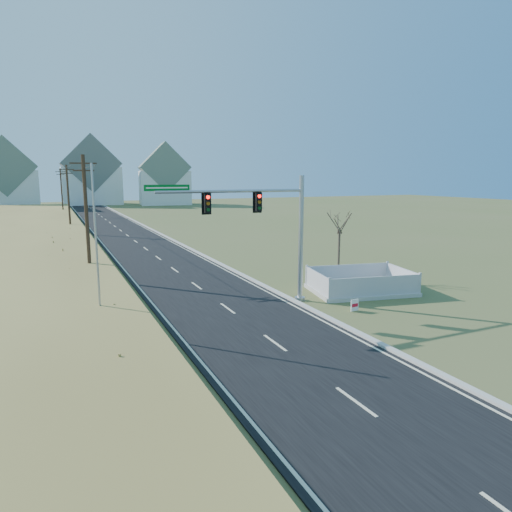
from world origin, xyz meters
The scene contains 14 objects.
ground centered at (0.00, 0.00, 0.00)m, with size 260.00×260.00×0.00m, color #525C2C.
road centered at (0.00, 50.00, 0.03)m, with size 8.00×180.00×0.06m, color black.
curb centered at (4.15, 50.00, 0.09)m, with size 0.30×180.00×0.18m, color #B2AFA8.
utility_pole_near centered at (-6.50, 15.00, 4.68)m, with size 1.80×0.26×9.00m.
utility_pole_mid centered at (-6.50, 45.00, 4.68)m, with size 1.80×0.26×9.00m.
utility_pole_far centered at (-6.50, 75.00, 4.68)m, with size 1.80×0.26×9.00m.
condo_nnw centered at (-18.00, 108.00, 6.94)m, with size 14.93×11.17×17.03m.
condo_n centered at (2.00, 112.00, 7.61)m, with size 15.27×10.20×18.54m.
condo_ne centered at (20.00, 104.00, 6.84)m, with size 14.12×10.51×16.52m.
traffic_signal_mast centered at (2.82, 3.97, 4.61)m, with size 9.50×0.65×7.56m.
fence_enclosure centered at (9.41, 4.18, 0.29)m, with size 7.04×5.45×1.45m.
open_sign centered at (6.38, 0.72, 0.35)m, with size 0.54×0.12×0.66m.
flagpole centered at (-6.97, 3.10, 3.24)m, with size 0.36×0.36×8.11m.
bare_tree centered at (10.43, 8.22, 4.27)m, with size 2.00×2.00×5.30m.
Camera 1 is at (-8.89, -19.54, 7.48)m, focal length 32.00 mm.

